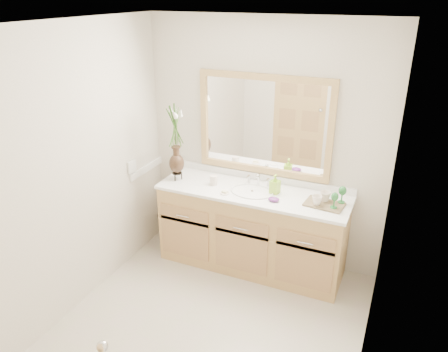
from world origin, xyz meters
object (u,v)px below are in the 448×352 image
at_px(flower_vase, 175,133).
at_px(tumbler, 214,180).
at_px(tray, 324,204).
at_px(soap_bottle, 275,185).

bearing_deg(flower_vase, tumbler, 4.76).
xyz_separation_m(flower_vase, tray, (1.47, 0.03, -0.48)).
distance_m(soap_bottle, tray, 0.49).
height_order(flower_vase, tray, flower_vase).
relative_size(tumbler, tray, 0.29).
distance_m(flower_vase, tumbler, 0.59).
bearing_deg(tumbler, soap_bottle, 5.77).
height_order(soap_bottle, tray, soap_bottle).
height_order(flower_vase, soap_bottle, flower_vase).
distance_m(tumbler, tray, 1.09).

